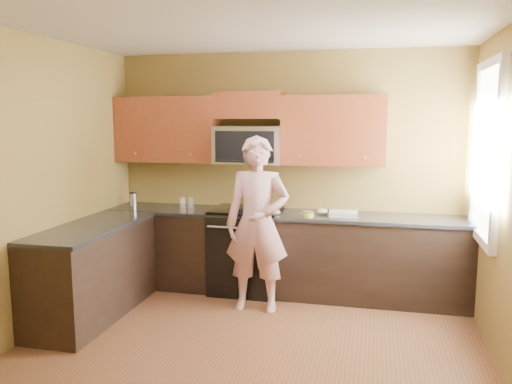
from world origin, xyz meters
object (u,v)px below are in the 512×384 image
(woman, at_px, (257,224))
(travel_mug, at_px, (133,206))
(microwave, at_px, (249,163))
(butter_tub, at_px, (308,217))
(stove, at_px, (246,250))
(frying_pan, at_px, (240,213))

(woman, relative_size, travel_mug, 10.73)
(travel_mug, bearing_deg, microwave, 2.93)
(woman, xyz_separation_m, butter_tub, (0.47, 0.33, 0.03))
(stove, height_order, travel_mug, travel_mug)
(travel_mug, bearing_deg, frying_pan, -11.77)
(butter_tub, bearing_deg, stove, 165.20)
(frying_pan, bearing_deg, butter_tub, 3.18)
(woman, xyz_separation_m, frying_pan, (-0.26, 0.29, 0.06))
(frying_pan, bearing_deg, microwave, 87.91)
(microwave, bearing_deg, travel_mug, -177.07)
(frying_pan, relative_size, travel_mug, 2.72)
(stove, bearing_deg, travel_mug, 177.84)
(woman, height_order, butter_tub, woman)
(stove, distance_m, travel_mug, 1.48)
(microwave, xyz_separation_m, woman, (0.25, -0.65, -0.56))
(frying_pan, height_order, travel_mug, travel_mug)
(microwave, distance_m, travel_mug, 1.51)
(microwave, height_order, frying_pan, microwave)
(woman, distance_m, frying_pan, 0.39)
(woman, bearing_deg, butter_tub, 33.26)
(microwave, height_order, woman, woman)
(woman, relative_size, frying_pan, 3.95)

